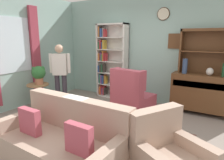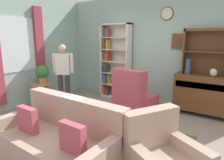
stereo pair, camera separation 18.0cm
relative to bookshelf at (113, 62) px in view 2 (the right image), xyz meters
The scene contains 16 objects.
ground_plane 2.43m from the bookshelf, 62.66° to the right, with size 5.40×4.60×0.02m, color gray.
wall_back 1.09m from the bookshelf, 10.39° to the left, with size 5.00×0.09×2.80m.
wall_left 2.49m from the bookshelf, 127.87° to the right, with size 0.16×4.20×2.80m.
area_rug 2.75m from the bookshelf, 61.76° to the right, with size 2.77×2.01×0.01m, color brown.
bookshelf is the anchor object (origin of this frame).
sideboard 2.55m from the bookshelf, ahead, with size 1.30×0.45×0.92m.
sideboard_hutch 2.54m from the bookshelf, ahead, with size 1.10×0.26×1.00m.
vase_tall 2.11m from the bookshelf, ahead, with size 0.11×0.11×0.34m, color #33476B.
vase_round 2.62m from the bookshelf, ahead, with size 0.15×0.15×0.17m, color beige.
couch_floral 3.36m from the bookshelf, 69.89° to the right, with size 1.83×0.91×0.90m.
wingback_chair 1.56m from the bookshelf, 38.16° to the right, with size 0.90×0.91×1.05m.
plant_stand 2.11m from the bookshelf, 119.69° to the right, with size 0.52×0.52×0.62m.
potted_plant_large 1.98m from the bookshelf, 118.68° to the right, with size 0.32×0.32×0.45m.
person_reading 1.49m from the bookshelf, 114.59° to the right, with size 0.49×0.35×1.56m.
coffee_table 2.63m from the bookshelf, 59.02° to the right, with size 0.80×0.50×0.42m.
book_stack 2.73m from the bookshelf, 57.24° to the right, with size 0.22×0.15×0.09m.
Camera 2 is at (2.09, -2.82, 1.74)m, focal length 31.77 mm.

